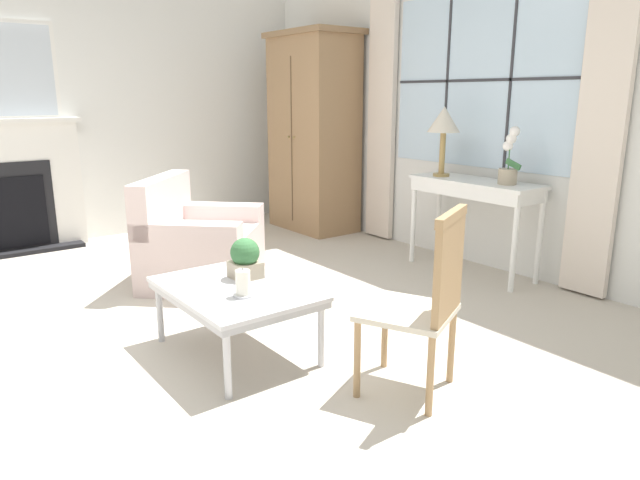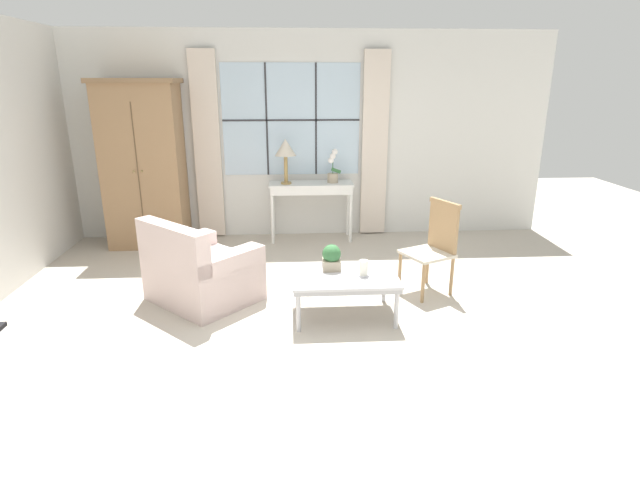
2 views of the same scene
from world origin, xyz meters
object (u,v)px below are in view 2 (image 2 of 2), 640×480
at_px(armoire, 144,165).
at_px(console_table, 311,190).
at_px(potted_orchid, 333,170).
at_px(coffee_table, 344,279).
at_px(table_lamp, 285,149).
at_px(side_chair_wooden, 435,242).
at_px(armchair_upholstered, 201,274).
at_px(potted_plant_small, 332,257).
at_px(pillar_candle, 364,269).

bearing_deg(armoire, console_table, 1.96).
bearing_deg(potted_orchid, coffee_table, -92.31).
bearing_deg(table_lamp, side_chair_wooden, -50.11).
distance_m(armoire, side_chair_wooden, 3.90).
distance_m(table_lamp, armchair_upholstered, 2.34).
xyz_separation_m(potted_orchid, potted_plant_small, (-0.21, -2.30, -0.44)).
distance_m(armoire, potted_plant_small, 3.23).
height_order(armoire, console_table, armoire).
bearing_deg(armoire, armchair_upholstered, -62.59).
height_order(console_table, coffee_table, console_table).
bearing_deg(console_table, potted_orchid, 2.24).
bearing_deg(pillar_candle, armoire, 137.08).
bearing_deg(side_chair_wooden, potted_plant_small, -160.48).
bearing_deg(coffee_table, side_chair_wooden, 27.88).
bearing_deg(side_chair_wooden, armchair_upholstered, -177.81).
distance_m(console_table, side_chair_wooden, 2.25).
bearing_deg(side_chair_wooden, potted_orchid, 115.35).
relative_size(table_lamp, coffee_table, 0.62).
xyz_separation_m(coffee_table, potted_plant_small, (-0.11, 0.14, 0.17)).
xyz_separation_m(armchair_upholstered, side_chair_wooden, (2.41, 0.09, 0.25)).
relative_size(side_chair_wooden, potted_plant_small, 3.92).
xyz_separation_m(console_table, armchair_upholstered, (-1.21, -1.99, -0.42)).
bearing_deg(pillar_candle, console_table, 98.66).
xyz_separation_m(potted_orchid, pillar_candle, (0.07, -2.48, -0.49)).
distance_m(table_lamp, coffee_table, 2.60).
height_order(table_lamp, pillar_candle, table_lamp).
distance_m(armoire, pillar_candle, 3.57).
bearing_deg(side_chair_wooden, table_lamp, 129.89).
xyz_separation_m(armoire, coffee_table, (2.40, -2.35, -0.72)).
xyz_separation_m(side_chair_wooden, pillar_candle, (-0.83, -0.57, -0.05)).
height_order(table_lamp, coffee_table, table_lamp).
xyz_separation_m(console_table, potted_orchid, (0.30, 0.01, 0.27)).
bearing_deg(armchair_upholstered, coffee_table, -17.26).
height_order(console_table, pillar_candle, console_table).
bearing_deg(armoire, potted_plant_small, -44.04).
bearing_deg(coffee_table, table_lamp, 102.84).
relative_size(console_table, side_chair_wooden, 1.18).
bearing_deg(potted_orchid, console_table, -177.76).
relative_size(armoire, coffee_table, 2.22).
distance_m(table_lamp, side_chair_wooden, 2.52).
relative_size(armoire, side_chair_wooden, 2.24).
relative_size(console_table, pillar_candle, 7.12).
bearing_deg(pillar_candle, table_lamp, 106.44).
bearing_deg(table_lamp, pillar_candle, -73.56).
distance_m(console_table, table_lamp, 0.66).
height_order(armchair_upholstered, coffee_table, armchair_upholstered).
relative_size(side_chair_wooden, coffee_table, 0.99).
xyz_separation_m(console_table, side_chair_wooden, (1.21, -1.90, -0.17)).
distance_m(coffee_table, pillar_candle, 0.21).
height_order(side_chair_wooden, coffee_table, side_chair_wooden).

